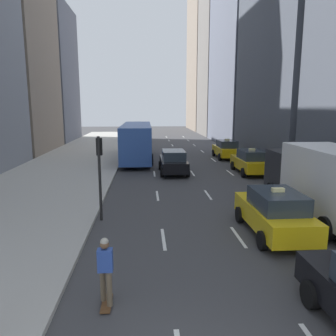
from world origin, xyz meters
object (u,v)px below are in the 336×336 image
at_px(sedan_black_near, 173,161).
at_px(box_truck, 327,181).
at_px(city_bus, 137,140).
at_px(taxi_lead, 251,162).
at_px(traffic_light_pole, 100,164).
at_px(taxi_third, 226,149).
at_px(skateboarder, 105,269).
at_px(taxi_second, 274,212).

xyz_separation_m(sedan_black_near, box_truck, (5.60, -10.56, 0.84)).
height_order(city_bus, box_truck, city_bus).
xyz_separation_m(taxi_lead, traffic_light_pole, (-9.55, -9.32, 1.53)).
bearing_deg(city_bus, taxi_third, 1.82).
relative_size(taxi_lead, skateboarder, 2.52).
distance_m(taxi_third, sedan_black_near, 8.77).
xyz_separation_m(city_bus, traffic_light_pole, (-1.14, -16.31, 0.62)).
height_order(box_truck, skateboarder, box_truck).
height_order(taxi_lead, taxi_second, same).
bearing_deg(taxi_second, box_truck, 27.55).
bearing_deg(sedan_black_near, traffic_light_pole, -111.88).
xyz_separation_m(taxi_lead, taxi_third, (0.00, 7.26, 0.00)).
distance_m(taxi_lead, traffic_light_pole, 13.43).
bearing_deg(skateboarder, city_bus, 89.49).
relative_size(city_bus, skateboarder, 6.65).
bearing_deg(skateboarder, sedan_black_near, 79.44).
relative_size(sedan_black_near, traffic_light_pole, 1.30).
distance_m(taxi_third, city_bus, 8.47).
bearing_deg(sedan_black_near, taxi_lead, -5.21).
distance_m(sedan_black_near, box_truck, 11.98).
bearing_deg(taxi_third, sedan_black_near, -129.70).
distance_m(taxi_lead, box_truck, 10.08).
bearing_deg(box_truck, sedan_black_near, 117.94).
height_order(taxi_third, skateboarder, taxi_third).
xyz_separation_m(taxi_lead, box_truck, (0.00, -10.05, 0.83)).
distance_m(box_truck, skateboarder, 10.30).
bearing_deg(traffic_light_pole, city_bus, 86.01).
xyz_separation_m(taxi_lead, sedan_black_near, (-5.60, 0.51, -0.01)).
height_order(sedan_black_near, traffic_light_pole, traffic_light_pole).
xyz_separation_m(taxi_second, city_bus, (-5.61, 18.50, 0.91)).
bearing_deg(traffic_light_pole, box_truck, -4.33).
relative_size(box_truck, traffic_light_pole, 2.33).
bearing_deg(taxi_third, box_truck, -90.00).
relative_size(taxi_second, skateboarder, 2.52).
height_order(taxi_lead, traffic_light_pole, traffic_light_pole).
distance_m(city_bus, box_truck, 19.00).
height_order(taxi_second, skateboarder, taxi_second).
bearing_deg(sedan_black_near, city_bus, 113.46).
xyz_separation_m(sedan_black_near, skateboarder, (-3.01, -16.16, 0.09)).
height_order(taxi_second, city_bus, city_bus).
bearing_deg(box_truck, taxi_third, 90.00).
bearing_deg(city_bus, sedan_black_near, -66.54).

